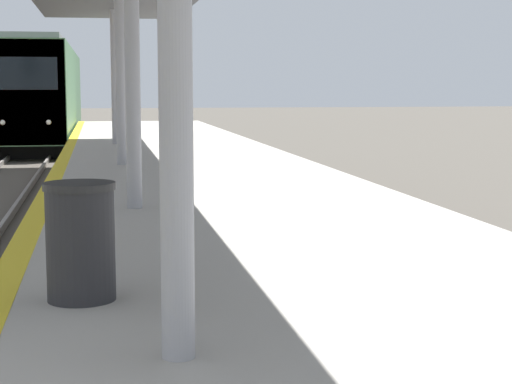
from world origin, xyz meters
The scene contains 2 objects.
train centered at (0.00, 39.34, 2.30)m, with size 2.81×23.25×4.53m.
trash_bin centered at (2.35, 4.23, 1.40)m, with size 0.58×0.58×0.97m.
Camera 1 is at (2.53, -2.77, 2.66)m, focal length 60.00 mm.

